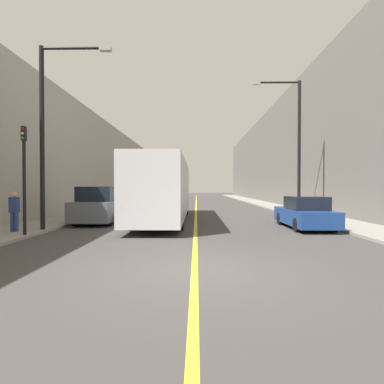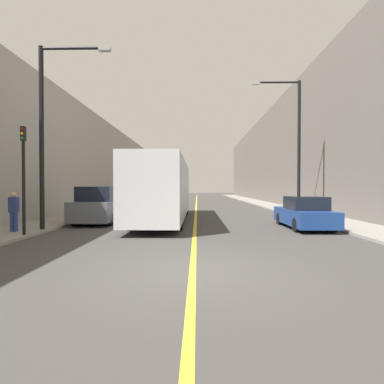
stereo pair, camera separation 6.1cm
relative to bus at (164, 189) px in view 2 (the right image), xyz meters
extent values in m
plane|color=#3F3D3A|center=(1.81, -10.44, -1.83)|extent=(200.00, 200.00, 0.00)
cube|color=gray|center=(-5.86, 19.56, -1.77)|extent=(2.62, 72.00, 0.12)
cube|color=gray|center=(9.49, 19.56, -1.77)|extent=(2.62, 72.00, 0.12)
cube|color=gray|center=(-9.17, 19.56, 2.47)|extent=(4.00, 72.00, 8.59)
cube|color=#66605B|center=(12.80, 19.56, 3.99)|extent=(4.00, 72.00, 11.63)
cube|color=gold|center=(1.81, 19.56, -1.82)|extent=(0.16, 72.00, 0.01)
cube|color=silver|center=(0.00, 0.01, 0.03)|extent=(2.51, 12.37, 3.07)
cube|color=black|center=(0.00, -6.15, 0.57)|extent=(2.13, 0.04, 1.38)
cylinder|color=black|center=(-0.98, -3.83, -1.29)|extent=(0.55, 1.08, 1.08)
cylinder|color=black|center=(0.98, -3.83, -1.29)|extent=(0.55, 1.08, 1.08)
cylinder|color=black|center=(-0.98, 3.84, -1.29)|extent=(0.55, 1.08, 1.08)
cylinder|color=black|center=(0.98, 3.84, -1.29)|extent=(0.55, 1.08, 1.08)
cube|color=#51565B|center=(-3.38, -0.94, -1.11)|extent=(2.04, 4.81, 1.02)
cube|color=black|center=(-3.38, -1.18, -0.23)|extent=(1.79, 2.65, 0.76)
cube|color=black|center=(-3.38, -3.32, -0.94)|extent=(1.73, 0.04, 0.46)
cylinder|color=black|center=(-4.18, -2.43, -1.49)|extent=(0.45, 0.68, 0.68)
cylinder|color=black|center=(-2.59, -2.43, -1.49)|extent=(0.45, 0.68, 0.68)
cylinder|color=black|center=(-4.18, 0.55, -1.49)|extent=(0.45, 0.68, 0.68)
cylinder|color=black|center=(-2.59, 0.55, -1.49)|extent=(0.45, 0.68, 0.68)
cube|color=navy|center=(7.02, -3.06, -1.28)|extent=(1.78, 4.26, 0.72)
cube|color=black|center=(7.02, -3.27, -0.62)|extent=(1.56, 1.91, 0.61)
cube|color=black|center=(7.02, -5.16, -1.16)|extent=(1.51, 0.04, 0.32)
cylinder|color=black|center=(6.32, -4.38, -1.52)|extent=(0.39, 0.62, 0.62)
cylinder|color=black|center=(7.71, -4.38, -1.52)|extent=(0.39, 0.62, 0.62)
cylinder|color=black|center=(6.32, -1.74, -1.52)|extent=(0.39, 0.62, 0.62)
cylinder|color=black|center=(7.71, -1.74, -1.52)|extent=(0.39, 0.62, 0.62)
cylinder|color=black|center=(-4.86, -4.49, 2.26)|extent=(0.20, 0.20, 7.94)
cylinder|color=black|center=(-3.46, -4.49, 6.13)|extent=(2.79, 0.12, 0.12)
cube|color=#999993|center=(-2.07, -4.49, 6.08)|extent=(0.50, 0.24, 0.16)
cylinder|color=black|center=(8.48, 2.02, 2.63)|extent=(0.20, 0.20, 8.68)
cylinder|color=black|center=(7.09, 2.02, 6.87)|extent=(2.79, 0.12, 0.12)
cube|color=#999993|center=(5.69, 2.02, 6.82)|extent=(0.50, 0.24, 0.16)
cylinder|color=black|center=(-4.76, -6.03, 0.10)|extent=(0.12, 0.12, 3.61)
cube|color=black|center=(-4.76, -6.03, 2.18)|extent=(0.16, 0.16, 0.55)
cylinder|color=#B21919|center=(-4.76, -6.12, 2.36)|extent=(0.11, 0.02, 0.11)
cylinder|color=yellow|center=(-4.76, -6.12, 2.18)|extent=(0.11, 0.02, 0.11)
cylinder|color=green|center=(-4.76, -6.12, 2.00)|extent=(0.11, 0.02, 0.11)
cylinder|color=navy|center=(-5.75, -5.20, -1.32)|extent=(0.16, 0.16, 0.79)
cylinder|color=navy|center=(-5.59, -5.20, -1.32)|extent=(0.16, 0.16, 0.79)
cube|color=navy|center=(-5.67, -5.20, -0.61)|extent=(0.36, 0.20, 0.63)
sphere|color=tan|center=(-5.67, -5.20, -0.18)|extent=(0.23, 0.23, 0.23)
camera|label=1|loc=(1.86, -17.41, 0.12)|focal=28.00mm
camera|label=2|loc=(1.92, -17.40, 0.12)|focal=28.00mm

